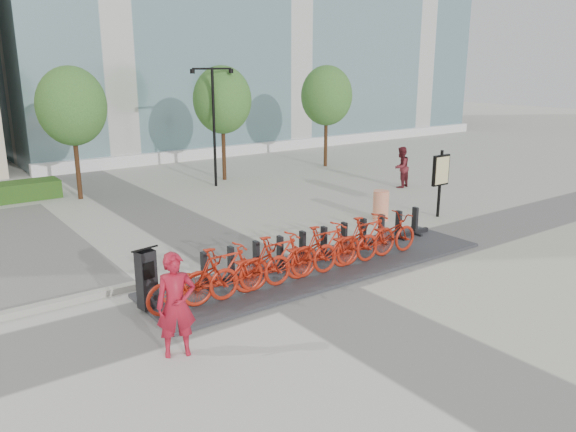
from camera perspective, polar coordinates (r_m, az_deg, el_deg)
ground at (r=13.68m, az=0.29°, el=-6.84°), size 120.00×120.00×0.00m
tree_1 at (r=23.08m, az=-21.13°, el=10.35°), size 2.60×2.60×5.10m
tree_2 at (r=25.55m, az=-6.69°, el=11.62°), size 2.60×2.60×5.10m
tree_3 at (r=28.96m, az=3.93°, el=12.09°), size 2.60×2.60×5.10m
streetlamp at (r=24.23m, az=-7.57°, el=10.32°), size 2.00×0.20×5.00m
dock_pad at (r=14.63m, az=3.72°, el=-5.21°), size 9.60×2.40×0.08m
dock_rail_posts at (r=14.86m, az=2.77°, el=-2.97°), size 8.02×0.50×0.85m
bike_0 at (r=12.15m, az=-9.57°, el=-6.69°), size 2.16×0.75×1.13m
bike_1 at (r=12.44m, az=-6.61°, el=-5.74°), size 2.09×0.59×1.26m
bike_2 at (r=12.80m, az=-3.78°, el=-5.35°), size 2.16×0.75×1.13m
bike_3 at (r=13.15m, az=-1.12°, el=-4.46°), size 2.09×0.59×1.26m
bike_4 at (r=13.57m, az=1.38°, el=-4.11°), size 2.16×0.75×1.13m
bike_5 at (r=13.98m, az=3.74°, el=-3.29°), size 2.09×0.59×1.26m
bike_6 at (r=14.44m, az=5.94°, el=-2.99°), size 2.16×0.75×1.13m
bike_7 at (r=14.90m, az=8.01°, el=-2.24°), size 2.09×0.59×1.26m
bike_8 at (r=15.40m, az=9.94°, el=-1.98°), size 2.16×0.75×1.13m
kiosk at (r=12.29m, az=-14.17°, el=-6.14°), size 0.49×0.43×1.41m
worker_red at (r=10.33m, az=-11.31°, el=-8.85°), size 0.82×0.67×1.95m
pedestrian at (r=24.53m, az=11.41°, el=4.89°), size 1.00×0.87×1.75m
construction_barrel at (r=19.21m, az=9.41°, el=1.06°), size 0.66×0.66×1.02m
map_sign at (r=19.89m, az=15.25°, el=4.22°), size 0.76×0.13×2.32m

